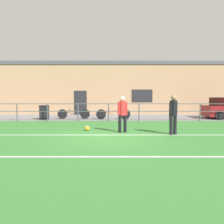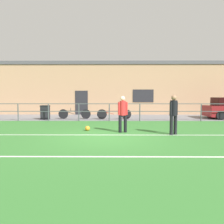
# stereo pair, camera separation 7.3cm
# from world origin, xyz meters

# --- Properties ---
(ground) EXTENTS (60.00, 44.00, 0.04)m
(ground) POSITION_xyz_m (0.00, 0.00, -0.02)
(ground) COLOR #387A33
(field_line_touchline) EXTENTS (36.00, 0.11, 0.00)m
(field_line_touchline) POSITION_xyz_m (0.00, 0.62, 0.00)
(field_line_touchline) COLOR white
(field_line_touchline) RESTS_ON ground
(field_line_hash) EXTENTS (36.00, 0.11, 0.00)m
(field_line_hash) POSITION_xyz_m (0.00, -2.81, 0.00)
(field_line_hash) COLOR white
(field_line_hash) RESTS_ON ground
(pavement_strip) EXTENTS (48.00, 5.00, 0.02)m
(pavement_strip) POSITION_xyz_m (0.00, 8.50, 0.01)
(pavement_strip) COLOR slate
(pavement_strip) RESTS_ON ground
(perimeter_fence) EXTENTS (36.07, 0.07, 1.15)m
(perimeter_fence) POSITION_xyz_m (0.00, 6.00, 0.75)
(perimeter_fence) COLOR #474C51
(perimeter_fence) RESTS_ON ground
(clubhouse_facade) EXTENTS (28.00, 2.56, 4.67)m
(clubhouse_facade) POSITION_xyz_m (-0.00, 12.20, 2.35)
(clubhouse_facade) COLOR tan
(clubhouse_facade) RESTS_ON ground
(player_goalkeeper) EXTENTS (0.40, 0.31, 1.68)m
(player_goalkeeper) POSITION_xyz_m (2.82, 0.74, 0.95)
(player_goalkeeper) COLOR black
(player_goalkeeper) RESTS_ON ground
(player_striker) EXTENTS (0.44, 0.29, 1.63)m
(player_striker) POSITION_xyz_m (0.70, 1.31, 0.93)
(player_striker) COLOR black
(player_striker) RESTS_ON ground
(soccer_ball_match) EXTENTS (0.23, 0.23, 0.23)m
(soccer_ball_match) POSITION_xyz_m (-0.95, 1.78, 0.11)
(soccer_ball_match) COLOR orange
(soccer_ball_match) RESTS_ON ground
(bicycle_parked_0) EXTENTS (2.39, 0.04, 0.78)m
(bicycle_parked_0) POSITION_xyz_m (0.31, 6.96, 0.38)
(bicycle_parked_0) COLOR black
(bicycle_parked_0) RESTS_ON pavement_strip
(bicycle_parked_1) EXTENTS (2.29, 0.04, 0.77)m
(bicycle_parked_1) POSITION_xyz_m (-2.50, 7.20, 0.37)
(bicycle_parked_1) COLOR black
(bicycle_parked_1) RESTS_ON pavement_strip
(trash_bin_0) EXTENTS (0.58, 0.49, 0.98)m
(trash_bin_0) POSITION_xyz_m (-4.43, 6.70, 0.51)
(trash_bin_0) COLOR black
(trash_bin_0) RESTS_ON pavement_strip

